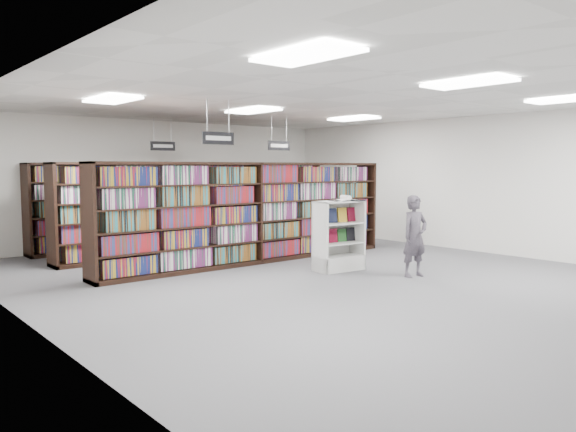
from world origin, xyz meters
TOP-DOWN VIEW (x-y plane):
  - floor at (0.00, 0.00)m, footprint 12.00×12.00m
  - ceiling at (0.00, 0.00)m, footprint 10.00×12.00m
  - wall_back at (0.00, 6.00)m, footprint 10.00×0.10m
  - wall_left at (-5.00, 0.00)m, footprint 0.10×12.00m
  - wall_right at (5.00, 0.00)m, footprint 0.10×12.00m
  - bookshelf_row_near at (0.00, 2.00)m, footprint 7.00×0.60m
  - bookshelf_row_mid at (0.00, 4.00)m, footprint 7.00×0.60m
  - bookshelf_row_far at (0.00, 5.70)m, footprint 7.00×0.60m
  - aisle_sign_left at (-1.50, 1.00)m, footprint 0.65×0.02m
  - aisle_sign_right at (1.50, 3.00)m, footprint 0.65×0.02m
  - aisle_sign_center at (-0.50, 5.00)m, footprint 0.65×0.02m
  - troffer_front_left at (-3.00, -3.00)m, footprint 0.60×1.20m
  - troffer_front_center at (0.00, -3.00)m, footprint 0.60×1.20m
  - troffer_front_right at (3.00, -3.00)m, footprint 0.60×1.20m
  - troffer_back_left at (-3.00, 2.00)m, footprint 0.60×1.20m
  - troffer_back_center at (0.00, 2.00)m, footprint 0.60×1.20m
  - troffer_back_right at (3.00, 2.00)m, footprint 0.60×1.20m
  - endcap_display at (0.73, 0.25)m, footprint 1.01×0.57m
  - open_book at (0.85, 0.14)m, footprint 0.72×0.56m
  - shopper at (1.35, -1.12)m, footprint 0.60×0.44m

SIDE VIEW (x-z plane):
  - floor at x=0.00m, z-range 0.00..0.00m
  - endcap_display at x=0.73m, z-range -0.22..1.14m
  - shopper at x=1.35m, z-range 0.00..1.49m
  - bookshelf_row_near at x=0.00m, z-range 0.00..2.10m
  - bookshelf_row_mid at x=0.00m, z-range 0.00..2.10m
  - bookshelf_row_far at x=0.00m, z-range 0.00..2.10m
  - open_book at x=0.85m, z-range 1.32..1.45m
  - wall_back at x=0.00m, z-range 0.00..3.20m
  - wall_left at x=-5.00m, z-range 0.00..3.20m
  - wall_right at x=5.00m, z-range 0.00..3.20m
  - aisle_sign_left at x=-1.50m, z-range 2.13..2.93m
  - aisle_sign_right at x=1.50m, z-range 2.13..2.93m
  - aisle_sign_center at x=-0.50m, z-range 2.13..2.93m
  - troffer_front_left at x=-3.00m, z-range 3.14..3.18m
  - troffer_front_center at x=0.00m, z-range 3.14..3.18m
  - troffer_front_right at x=3.00m, z-range 3.14..3.18m
  - troffer_back_left at x=-3.00m, z-range 3.14..3.18m
  - troffer_back_center at x=0.00m, z-range 3.14..3.18m
  - troffer_back_right at x=3.00m, z-range 3.14..3.18m
  - ceiling at x=0.00m, z-range 3.15..3.25m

